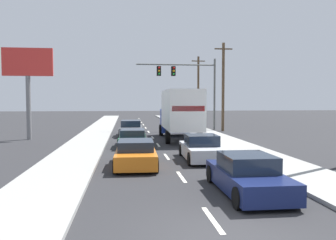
{
  "coord_description": "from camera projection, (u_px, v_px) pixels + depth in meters",
  "views": [
    {
      "loc": [
        -2.19,
        -7.27,
        3.06
      ],
      "look_at": [
        0.56,
        15.14,
        1.78
      ],
      "focal_mm": 36.81,
      "sensor_mm": 36.0,
      "label": 1
    }
  ],
  "objects": [
    {
      "name": "sidewalk_right",
      "position": [
        214.0,
        137.0,
        28.06
      ],
      "size": [
        2.78,
        80.0,
        0.14
      ],
      "primitive_type": "cube",
      "color": "#9E9E99",
      "rests_on": "ground_plane"
    },
    {
      "name": "car_gray",
      "position": [
        131.0,
        129.0,
        29.69
      ],
      "size": [
        2.09,
        4.26,
        1.36
      ],
      "color": "slate",
      "rests_on": "ground_plane"
    },
    {
      "name": "ground_plane",
      "position": [
        149.0,
        133.0,
        32.42
      ],
      "size": [
        140.0,
        140.0,
        0.0
      ],
      "primitive_type": "plane",
      "color": "#2B2B2D"
    },
    {
      "name": "car_green",
      "position": [
        133.0,
        138.0,
        22.94
      ],
      "size": [
        1.98,
        4.22,
        1.16
      ],
      "color": "#196B38",
      "rests_on": "ground_plane"
    },
    {
      "name": "traffic_signal_mast",
      "position": [
        183.0,
        78.0,
        34.84
      ],
      "size": [
        8.12,
        0.69,
        7.33
      ],
      "color": "#595B56",
      "rests_on": "ground_plane"
    },
    {
      "name": "lane_markings",
      "position": [
        150.0,
        134.0,
        31.13
      ],
      "size": [
        0.14,
        57.0,
        0.01
      ],
      "color": "silver",
      "rests_on": "ground_plane"
    },
    {
      "name": "car_navy",
      "position": [
        247.0,
        176.0,
        11.33
      ],
      "size": [
        1.91,
        4.33,
        1.29
      ],
      "color": "#141E4C",
      "rests_on": "ground_plane"
    },
    {
      "name": "roadside_billboard",
      "position": [
        28.0,
        75.0,
        26.71
      ],
      "size": [
        3.81,
        0.36,
        7.13
      ],
      "color": "slate",
      "rests_on": "ground_plane"
    },
    {
      "name": "car_silver",
      "position": [
        201.0,
        149.0,
        17.67
      ],
      "size": [
        1.94,
        4.1,
        1.31
      ],
      "color": "#B7BABF",
      "rests_on": "ground_plane"
    },
    {
      "name": "utility_pole_mid",
      "position": [
        223.0,
        86.0,
        34.31
      ],
      "size": [
        1.8,
        0.28,
        8.78
      ],
      "color": "brown",
      "rests_on": "ground_plane"
    },
    {
      "name": "box_truck",
      "position": [
        180.0,
        112.0,
        26.45
      ],
      "size": [
        2.73,
        8.79,
        3.83
      ],
      "color": "white",
      "rests_on": "ground_plane"
    },
    {
      "name": "sidewalk_left",
      "position": [
        91.0,
        139.0,
        26.86
      ],
      "size": [
        2.78,
        80.0,
        0.14
      ],
      "primitive_type": "cube",
      "color": "#9E9E99",
      "rests_on": "ground_plane"
    },
    {
      "name": "utility_pole_far",
      "position": [
        198.0,
        89.0,
        46.2
      ],
      "size": [
        1.8,
        0.28,
        8.94
      ],
      "color": "brown",
      "rests_on": "ground_plane"
    },
    {
      "name": "car_orange",
      "position": [
        136.0,
        154.0,
        15.93
      ],
      "size": [
        2.0,
        4.15,
        1.22
      ],
      "color": "orange",
      "rests_on": "ground_plane"
    }
  ]
}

